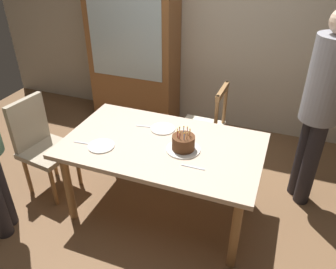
% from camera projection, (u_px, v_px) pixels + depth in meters
% --- Properties ---
extents(ground, '(6.40, 6.40, 0.00)m').
position_uv_depth(ground, '(163.00, 208.00, 3.19)').
color(ground, brown).
extents(back_wall, '(6.40, 0.10, 2.60)m').
position_uv_depth(back_wall, '(219.00, 24.00, 3.98)').
color(back_wall, beige).
rests_on(back_wall, ground).
extents(dining_table, '(1.65, 0.98, 0.73)m').
position_uv_depth(dining_table, '(162.00, 152.00, 2.85)').
color(dining_table, beige).
rests_on(dining_table, ground).
extents(birthday_cake, '(0.28, 0.28, 0.20)m').
position_uv_depth(birthday_cake, '(183.00, 144.00, 2.69)').
color(birthday_cake, silver).
rests_on(birthday_cake, dining_table).
extents(plate_near_celebrant, '(0.22, 0.22, 0.01)m').
position_uv_depth(plate_near_celebrant, '(101.00, 146.00, 2.76)').
color(plate_near_celebrant, white).
rests_on(plate_near_celebrant, dining_table).
extents(plate_far_side, '(0.22, 0.22, 0.01)m').
position_uv_depth(plate_far_side, '(163.00, 129.00, 3.00)').
color(plate_far_side, white).
rests_on(plate_far_side, dining_table).
extents(fork_near_celebrant, '(0.18, 0.03, 0.01)m').
position_uv_depth(fork_near_celebrant, '(84.00, 143.00, 2.80)').
color(fork_near_celebrant, silver).
rests_on(fork_near_celebrant, dining_table).
extents(fork_far_side, '(0.18, 0.04, 0.01)m').
position_uv_depth(fork_far_side, '(146.00, 126.00, 3.04)').
color(fork_far_side, silver).
rests_on(fork_far_side, dining_table).
extents(fork_near_guest, '(0.18, 0.02, 0.01)m').
position_uv_depth(fork_near_guest, '(193.00, 167.00, 2.52)').
color(fork_near_guest, silver).
rests_on(fork_near_guest, dining_table).
extents(chair_spindle_back, '(0.45, 0.45, 0.95)m').
position_uv_depth(chair_spindle_back, '(203.00, 129.00, 3.55)').
color(chair_spindle_back, beige).
rests_on(chair_spindle_back, ground).
extents(chair_upholstered, '(0.50, 0.50, 0.95)m').
position_uv_depth(chair_upholstered, '(40.00, 142.00, 3.20)').
color(chair_upholstered, tan).
rests_on(chair_upholstered, ground).
extents(person_guest, '(0.32, 0.32, 1.79)m').
position_uv_depth(person_guest, '(322.00, 103.00, 2.80)').
color(person_guest, '#262328').
rests_on(person_guest, ground).
extents(china_cabinet, '(1.10, 0.45, 1.90)m').
position_uv_depth(china_cabinet, '(134.00, 50.00, 4.23)').
color(china_cabinet, brown).
rests_on(china_cabinet, ground).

